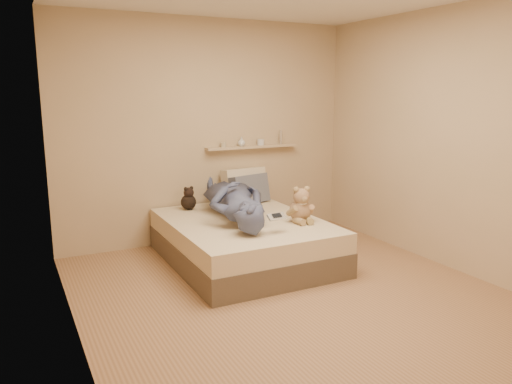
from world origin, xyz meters
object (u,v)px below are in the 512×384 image
game_console (277,217)px  wall_shelf (252,147)px  teddy_bear (301,207)px  pillow_grey (250,189)px  pillow_cream (244,185)px  person (234,199)px  dark_plush (189,200)px  bed (244,241)px

game_console → wall_shelf: wall_shelf is taller
teddy_bear → pillow_grey: 1.03m
pillow_cream → pillow_grey: bearing=-87.5°
teddy_bear → wall_shelf: bearing=87.1°
pillow_grey → person: 0.69m
teddy_bear → wall_shelf: wall_shelf is taller
person → pillow_cream: bearing=-110.1°
person → wall_shelf: 1.05m
dark_plush → person: size_ratio=0.16×
teddy_bear → dark_plush: 1.34m
game_console → person: size_ratio=0.11×
bed → teddy_bear: size_ratio=5.03×
pillow_cream → person: size_ratio=0.33×
bed → game_console: 0.70m
bed → wall_shelf: (0.55, 0.91, 0.88)m
person → wall_shelf: wall_shelf is taller
game_console → dark_plush: dark_plush is taller
teddy_bear → pillow_grey: size_ratio=0.76×
bed → person: 0.46m
game_console → pillow_cream: size_ratio=0.34×
game_console → pillow_cream: (0.33, 1.41, 0.04)m
bed → teddy_bear: (0.49, -0.34, 0.38)m
bed → wall_shelf: wall_shelf is taller
teddy_bear → dark_plush: (-0.85, 1.04, -0.04)m
bed → pillow_cream: (0.40, 0.83, 0.43)m
bed → person: bearing=104.1°
bed → wall_shelf: 1.38m
pillow_grey → wall_shelf: 0.55m
pillow_cream → bed: bearing=-115.7°
wall_shelf → person: bearing=-128.2°
dark_plush → pillow_grey: bearing=-0.8°
pillow_grey → person: bearing=-130.1°
dark_plush → pillow_grey: 0.77m
dark_plush → person: (0.32, -0.54, 0.08)m
bed → game_console: (0.07, -0.58, 0.39)m
game_console → dark_plush: size_ratio=0.69×
pillow_grey → wall_shelf: wall_shelf is taller
teddy_bear → person: person is taller
teddy_bear → wall_shelf: 1.34m
dark_plush → pillow_cream: bearing=9.6°
game_console → teddy_bear: (0.42, 0.24, -0.01)m
bed → pillow_grey: (0.41, 0.69, 0.40)m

